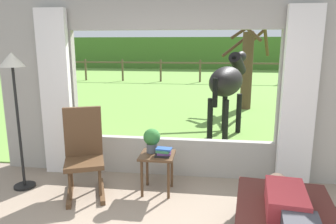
{
  "coord_description": "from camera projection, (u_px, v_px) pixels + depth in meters",
  "views": [
    {
      "loc": [
        0.54,
        -2.14,
        1.92
      ],
      "look_at": [
        0.0,
        1.8,
        1.05
      ],
      "focal_mm": 33.64,
      "sensor_mm": 36.0,
      "label": 1
    }
  ],
  "objects": [
    {
      "name": "back_wall_with_window",
      "position": [
        172.0,
        92.0,
        4.48
      ],
      "size": [
        5.2,
        0.12,
        2.55
      ],
      "color": "#9E998E",
      "rests_on": "ground_plane"
    },
    {
      "name": "book_stack",
      "position": [
        163.0,
        152.0,
        3.98
      ],
      "size": [
        0.21,
        0.16,
        0.1
      ],
      "color": "black",
      "rests_on": "side_table"
    },
    {
      "name": "reclining_person",
      "position": [
        291.0,
        213.0,
        2.64
      ],
      "size": [
        0.41,
        1.44,
        0.22
      ],
      "rotation": [
        0.0,
        0.0,
        -0.12
      ],
      "color": "#B23338",
      "rests_on": "recliner_sofa"
    },
    {
      "name": "horse",
      "position": [
        228.0,
        82.0,
        6.42
      ],
      "size": [
        1.02,
        1.79,
        1.73
      ],
      "rotation": [
        0.0,
        0.0,
        -0.38
      ],
      "color": "black",
      "rests_on": "outdoor_pasture_lawn"
    },
    {
      "name": "curtain_panel_left",
      "position": [
        56.0,
        94.0,
        4.57
      ],
      "size": [
        0.44,
        0.1,
        2.4
      ],
      "primitive_type": "cube",
      "color": "silver",
      "rests_on": "ground_plane"
    },
    {
      "name": "distant_hill_ridge",
      "position": [
        205.0,
        53.0,
        24.57
      ],
      "size": [
        36.0,
        2.0,
        2.4
      ],
      "primitive_type": "cube",
      "color": "#46722A",
      "rests_on": "ground_plane"
    },
    {
      "name": "pasture_fence_line",
      "position": [
        200.0,
        68.0,
        15.71
      ],
      "size": [
        16.1,
        0.1,
        1.1
      ],
      "color": "brown",
      "rests_on": "outdoor_pasture_lawn"
    },
    {
      "name": "outdoor_pasture_lawn",
      "position": [
        199.0,
        84.0,
        15.29
      ],
      "size": [
        36.0,
        21.68,
        0.02
      ],
      "primitive_type": "cube",
      "color": "olive",
      "rests_on": "ground_plane"
    },
    {
      "name": "floor_lamp_left",
      "position": [
        14.0,
        80.0,
        3.99
      ],
      "size": [
        0.32,
        0.32,
        1.81
      ],
      "color": "black",
      "rests_on": "ground_plane"
    },
    {
      "name": "potted_plant",
      "position": [
        152.0,
        139.0,
        4.09
      ],
      "size": [
        0.22,
        0.22,
        0.32
      ],
      "color": "#4C5156",
      "rests_on": "side_table"
    },
    {
      "name": "side_table",
      "position": [
        157.0,
        161.0,
        4.08
      ],
      "size": [
        0.44,
        0.44,
        0.52
      ],
      "color": "#4C331E",
      "rests_on": "ground_plane"
    },
    {
      "name": "curtain_panel_right",
      "position": [
        299.0,
        99.0,
        4.13
      ],
      "size": [
        0.44,
        0.1,
        2.4
      ],
      "primitive_type": "cube",
      "color": "silver",
      "rests_on": "ground_plane"
    },
    {
      "name": "rocking_chair",
      "position": [
        84.0,
        152.0,
        4.06
      ],
      "size": [
        0.68,
        0.8,
        1.12
      ],
      "rotation": [
        0.0,
        0.0,
        0.38
      ],
      "color": "#4C331E",
      "rests_on": "ground_plane"
    },
    {
      "name": "pasture_tree",
      "position": [
        248.0,
        64.0,
        9.14
      ],
      "size": [
        1.59,
        1.59,
        2.84
      ],
      "color": "#4C3823",
      "rests_on": "outdoor_pasture_lawn"
    }
  ]
}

